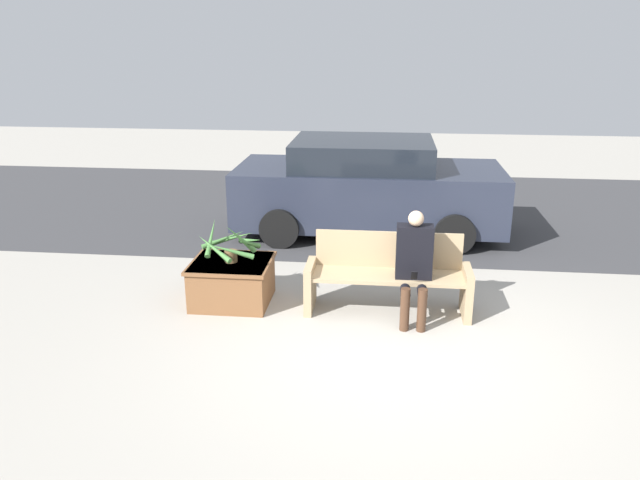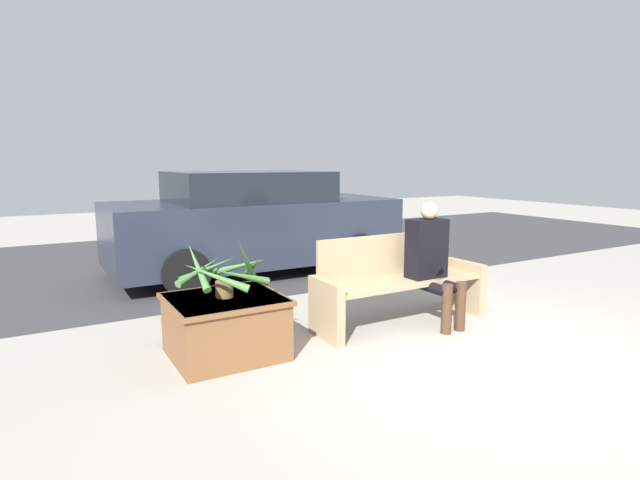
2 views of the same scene
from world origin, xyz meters
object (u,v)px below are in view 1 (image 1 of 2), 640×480
(person_seated, at_px, (414,262))
(bench, at_px, (388,275))
(planter_box, at_px, (232,280))
(potted_plant, at_px, (231,244))
(parked_car, at_px, (367,188))

(person_seated, bearing_deg, bench, 147.11)
(planter_box, bearing_deg, potted_plant, 4.77)
(person_seated, bearing_deg, parked_car, 101.32)
(parked_car, bearing_deg, person_seated, -78.68)
(bench, distance_m, person_seated, 0.42)
(person_seated, bearing_deg, planter_box, 174.46)
(bench, height_order, potted_plant, potted_plant)
(bench, height_order, parked_car, parked_car)
(person_seated, height_order, potted_plant, person_seated)
(person_seated, relative_size, potted_plant, 1.57)
(planter_box, bearing_deg, bench, -0.71)
(person_seated, xyz_separation_m, planter_box, (-2.14, 0.21, -0.40))
(potted_plant, bearing_deg, bench, -0.75)
(bench, relative_size, planter_box, 2.00)
(bench, distance_m, parked_car, 3.03)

